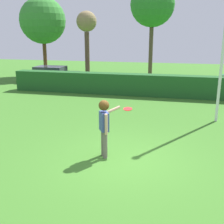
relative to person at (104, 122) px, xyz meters
The scene contains 8 objects.
ground_plane 1.26m from the person, ahead, with size 60.00×60.00×0.00m, color #3A7225.
person is the anchor object (origin of this frame).
frisbee 0.94m from the person, 51.21° to the left, with size 0.28×0.28×0.06m.
hedge_row 9.27m from the person, 86.37° to the left, with size 18.06×0.90×1.29m, color #205422.
parked_car_black 14.45m from the person, 121.96° to the left, with size 4.22×1.85×1.25m.
willow_tree 17.66m from the person, 91.70° to the left, with size 3.64×3.64×7.80m.
oak_tree 18.65m from the person, 121.94° to the left, with size 3.92×3.92×6.72m.
bare_elm_tree 16.73m from the person, 110.28° to the left, with size 1.67×1.67×5.48m.
Camera 1 is at (1.54, -7.66, 3.64)m, focal length 45.28 mm.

